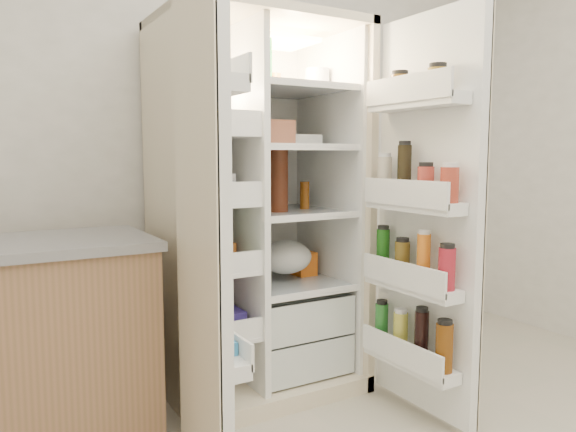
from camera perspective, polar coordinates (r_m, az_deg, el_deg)
wall_back at (r=3.05m, az=-5.48°, el=9.85°), size 4.00×0.02×2.70m
refrigerator at (r=2.74m, az=-3.32°, el=-2.39°), size 0.92×0.70×1.80m
freezer_door at (r=1.97m, az=-8.81°, el=-1.57°), size 0.15×0.40×1.72m
fridge_door at (r=2.43m, az=14.08°, el=-0.60°), size 0.17×0.58×1.72m
kitchen_counter at (r=2.43m, az=-27.78°, el=-12.18°), size 1.15×0.61×0.83m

